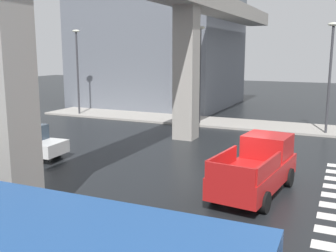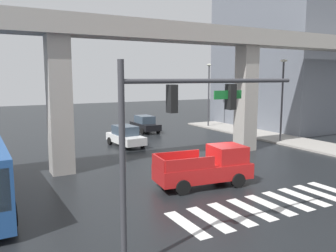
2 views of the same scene
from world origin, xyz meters
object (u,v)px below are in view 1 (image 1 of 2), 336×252
at_px(pickup_truck, 257,167).
at_px(street_lamp_far_north, 77,62).
at_px(street_lamp_mid_block, 200,64).
at_px(sedan_black, 5,119).
at_px(street_lamp_near_corner, 331,65).
at_px(sedan_white, 24,142).

height_order(pickup_truck, street_lamp_far_north, street_lamp_far_north).
distance_m(pickup_truck, street_lamp_mid_block, 14.94).
height_order(sedan_black, street_lamp_mid_block, street_lamp_mid_block).
xyz_separation_m(pickup_truck, street_lamp_far_north, (12.68, 18.05, 3.57)).
bearing_deg(street_lamp_far_north, pickup_truck, -125.09).
xyz_separation_m(pickup_truck, street_lamp_near_corner, (12.68, -1.85, 3.57)).
bearing_deg(street_lamp_far_north, sedan_white, -154.52).
bearing_deg(street_lamp_far_north, sedan_black, 178.69).
distance_m(sedan_black, street_lamp_far_north, 8.79).
bearing_deg(pickup_truck, street_lamp_mid_block, 29.02).
bearing_deg(street_lamp_near_corner, pickup_truck, 171.70).
height_order(pickup_truck, street_lamp_mid_block, street_lamp_mid_block).
height_order(sedan_black, street_lamp_near_corner, street_lamp_near_corner).
bearing_deg(street_lamp_mid_block, sedan_black, 125.43).
distance_m(sedan_white, sedan_black, 7.73).
bearing_deg(sedan_black, street_lamp_far_north, -1.31).
bearing_deg(street_lamp_mid_block, street_lamp_far_north, 90.00).
distance_m(sedan_white, street_lamp_far_north, 14.44).
relative_size(street_lamp_mid_block, street_lamp_far_north, 1.00).
relative_size(sedan_black, street_lamp_mid_block, 0.60).
bearing_deg(street_lamp_far_north, street_lamp_mid_block, -90.00).
xyz_separation_m(pickup_truck, sedan_white, (0.08, 12.05, -0.14)).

